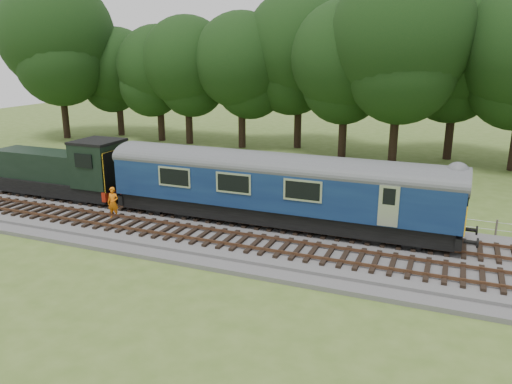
% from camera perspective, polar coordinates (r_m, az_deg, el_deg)
% --- Properties ---
extents(ground, '(120.00, 120.00, 0.00)m').
position_cam_1_polar(ground, '(25.60, -1.66, -5.05)').
color(ground, '#4E6926').
rests_on(ground, ground).
extents(ballast, '(70.00, 7.00, 0.35)m').
position_cam_1_polar(ballast, '(25.54, -1.66, -4.69)').
color(ballast, '#4C4C4F').
rests_on(ballast, ground).
extents(track_north, '(67.20, 2.40, 0.21)m').
position_cam_1_polar(track_north, '(26.67, -0.46, -3.23)').
color(track_north, black).
rests_on(track_north, ballast).
extents(track_south, '(67.20, 2.40, 0.21)m').
position_cam_1_polar(track_south, '(24.09, -3.20, -5.39)').
color(track_south, black).
rests_on(track_south, ballast).
extents(fence, '(64.00, 0.12, 1.00)m').
position_cam_1_polar(fence, '(29.54, 1.85, -2.16)').
color(fence, '#6B6054').
rests_on(fence, ground).
extents(tree_line, '(70.00, 8.00, 18.00)m').
position_cam_1_polar(tree_line, '(45.84, 9.47, 4.16)').
color(tree_line, black).
rests_on(tree_line, ground).
extents(dmu_railcar, '(18.05, 2.86, 3.88)m').
position_cam_1_polar(dmu_railcar, '(25.55, 2.42, 1.04)').
color(dmu_railcar, black).
rests_on(dmu_railcar, ground).
extents(shunter_loco, '(8.92, 2.60, 3.38)m').
position_cam_1_polar(shunter_loco, '(32.95, -21.06, 2.24)').
color(shunter_loco, black).
rests_on(shunter_loco, ground).
extents(worker, '(0.68, 0.50, 1.73)m').
position_cam_1_polar(worker, '(28.03, -16.01, -1.18)').
color(worker, orange).
rests_on(worker, ballast).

